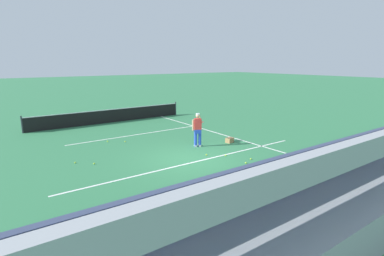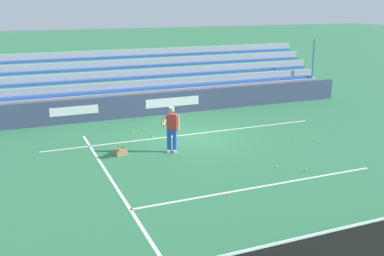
# 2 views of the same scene
# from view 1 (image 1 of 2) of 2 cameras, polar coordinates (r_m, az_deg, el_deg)

# --- Properties ---
(ground_plane) EXTENTS (160.00, 160.00, 0.00)m
(ground_plane) POSITION_cam_1_polar(r_m,az_deg,el_deg) (13.51, -0.21, -5.81)
(ground_plane) COLOR #337A4C
(court_baseline_white) EXTENTS (12.00, 0.10, 0.01)m
(court_baseline_white) POSITION_cam_1_polar(r_m,az_deg,el_deg) (13.13, 1.06, -6.35)
(court_baseline_white) COLOR white
(court_baseline_white) RESTS_ON ground
(court_sideline_white) EXTENTS (0.10, 12.00, 0.01)m
(court_sideline_white) POSITION_cam_1_polar(r_m,az_deg,el_deg) (18.97, 2.91, -0.40)
(court_sideline_white) COLOR white
(court_sideline_white) RESTS_ON ground
(court_service_line_white) EXTENTS (8.22, 0.10, 0.01)m
(court_service_line_white) POSITION_cam_1_polar(r_m,az_deg,el_deg) (18.10, -10.35, -1.23)
(court_service_line_white) COLOR white
(court_service_line_white) RESTS_ON ground
(back_wall_sponsor_board) EXTENTS (21.02, 0.25, 1.10)m
(back_wall_sponsor_board) POSITION_cam_1_polar(r_m,az_deg,el_deg) (10.32, 14.02, -8.89)
(back_wall_sponsor_board) COLOR #384260
(back_wall_sponsor_board) RESTS_ON ground
(bleacher_stand) EXTENTS (19.97, 3.20, 3.40)m
(bleacher_stand) POSITION_cam_1_polar(r_m,az_deg,el_deg) (9.09, 24.98, -11.33)
(bleacher_stand) COLOR #9EA3A8
(bleacher_stand) RESTS_ON ground
(tennis_player) EXTENTS (0.89, 0.89, 1.71)m
(tennis_player) POSITION_cam_1_polar(r_m,az_deg,el_deg) (15.14, 1.11, -0.27)
(tennis_player) COLOR blue
(tennis_player) RESTS_ON ground
(ball_box_cardboard) EXTENTS (0.45, 0.37, 0.26)m
(ball_box_cardboard) POSITION_cam_1_polar(r_m,az_deg,el_deg) (16.19, 7.19, -2.31)
(ball_box_cardboard) COLOR #A87F51
(ball_box_cardboard) RESTS_ON ground
(tennis_ball_toward_net) EXTENTS (0.07, 0.07, 0.07)m
(tennis_ball_toward_net) POSITION_cam_1_polar(r_m,az_deg,el_deg) (13.91, 6.44, -5.20)
(tennis_ball_toward_net) COLOR #CCE533
(tennis_ball_toward_net) RESTS_ON ground
(tennis_ball_near_player) EXTENTS (0.07, 0.07, 0.07)m
(tennis_ball_near_player) POSITION_cam_1_polar(r_m,az_deg,el_deg) (13.81, -21.38, -6.15)
(tennis_ball_near_player) COLOR #CCE533
(tennis_ball_near_player) RESTS_ON ground
(tennis_ball_far_right) EXTENTS (0.07, 0.07, 0.07)m
(tennis_ball_far_right) POSITION_cam_1_polar(r_m,az_deg,el_deg) (13.42, -18.14, -6.44)
(tennis_ball_far_right) COLOR #CCE533
(tennis_ball_far_right) RESTS_ON ground
(tennis_ball_midcourt) EXTENTS (0.07, 0.07, 0.07)m
(tennis_ball_midcourt) POSITION_cam_1_polar(r_m,az_deg,el_deg) (13.59, 11.16, -5.80)
(tennis_ball_midcourt) COLOR #CCE533
(tennis_ball_midcourt) RESTS_ON ground
(tennis_ball_by_box) EXTENTS (0.07, 0.07, 0.07)m
(tennis_ball_by_box) POSITION_cam_1_polar(r_m,az_deg,el_deg) (16.54, -12.62, -2.55)
(tennis_ball_by_box) COLOR #CCE533
(tennis_ball_by_box) RESTS_ON ground
(tennis_ball_far_left) EXTENTS (0.07, 0.07, 0.07)m
(tennis_ball_far_left) POSITION_cam_1_polar(r_m,az_deg,el_deg) (13.04, 10.23, -6.55)
(tennis_ball_far_left) COLOR #CCE533
(tennis_ball_far_left) RESTS_ON ground
(tennis_ball_on_baseline) EXTENTS (0.07, 0.07, 0.07)m
(tennis_ball_on_baseline) POSITION_cam_1_polar(r_m,az_deg,el_deg) (16.83, -15.77, -2.45)
(tennis_ball_on_baseline) COLOR #CCE533
(tennis_ball_on_baseline) RESTS_ON ground
(tennis_ball_stray_back) EXTENTS (0.07, 0.07, 0.07)m
(tennis_ball_stray_back) POSITION_cam_1_polar(r_m,az_deg,el_deg) (13.92, 2.76, -5.11)
(tennis_ball_stray_back) COLOR #CCE533
(tennis_ball_stray_back) RESTS_ON ground
(tennis_net) EXTENTS (11.09, 0.09, 1.07)m
(tennis_net) POSITION_cam_1_polar(r_m,az_deg,el_deg) (21.97, -15.33, 2.26)
(tennis_net) COLOR #33383D
(tennis_net) RESTS_ON ground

